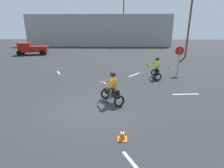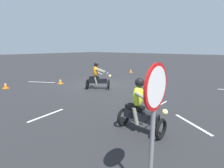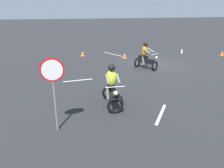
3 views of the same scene
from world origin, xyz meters
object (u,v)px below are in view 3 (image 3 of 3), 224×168
at_px(motorcycle_rider_foreground, 146,57).
at_px(traffic_cone_mid_left, 222,53).
at_px(traffic_cone_near_right, 83,54).
at_px(traffic_cone_far_right, 124,56).
at_px(motorcycle_rider_background, 112,88).
at_px(stop_sign, 53,80).

relative_size(motorcycle_rider_foreground, traffic_cone_mid_left, 4.70).
distance_m(motorcycle_rider_foreground, traffic_cone_near_right, 5.74).
xyz_separation_m(traffic_cone_near_right, traffic_cone_far_right, (-2.98, 1.44, -0.01)).
height_order(motorcycle_rider_foreground, traffic_cone_far_right, motorcycle_rider_foreground).
xyz_separation_m(motorcycle_rider_background, traffic_cone_near_right, (0.24, -9.33, -0.54)).
bearing_deg(motorcycle_rider_foreground, stop_sign, 15.32).
bearing_deg(motorcycle_rider_background, traffic_cone_far_right, -106.50).
distance_m(stop_sign, traffic_cone_near_right, 10.96).
distance_m(motorcycle_rider_background, traffic_cone_far_right, 8.38).
relative_size(stop_sign, traffic_cone_mid_left, 6.51).
height_order(motorcycle_rider_foreground, traffic_cone_near_right, motorcycle_rider_foreground).
bearing_deg(motorcycle_rider_background, motorcycle_rider_foreground, -121.16).
relative_size(traffic_cone_near_right, traffic_cone_far_right, 1.06).
height_order(motorcycle_rider_foreground, traffic_cone_mid_left, motorcycle_rider_foreground).
distance_m(stop_sign, traffic_cone_far_right, 10.54).
distance_m(traffic_cone_mid_left, traffic_cone_far_right, 7.80).
xyz_separation_m(motorcycle_rider_background, traffic_cone_mid_left, (-10.50, -7.05, -0.56)).
bearing_deg(traffic_cone_near_right, traffic_cone_mid_left, 168.02).
height_order(motorcycle_rider_background, traffic_cone_mid_left, motorcycle_rider_background).
distance_m(stop_sign, traffic_cone_mid_left, 15.18).
xyz_separation_m(motorcycle_rider_foreground, traffic_cone_mid_left, (-7.31, -2.29, -0.56)).
distance_m(motorcycle_rider_foreground, traffic_cone_mid_left, 7.68).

